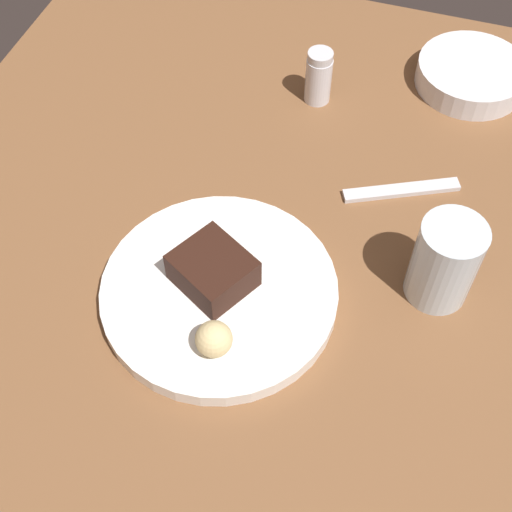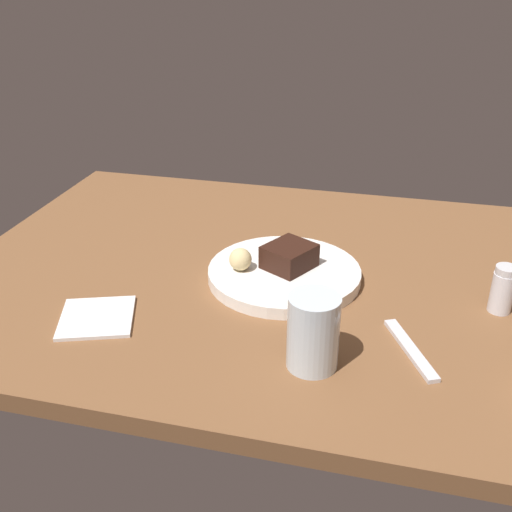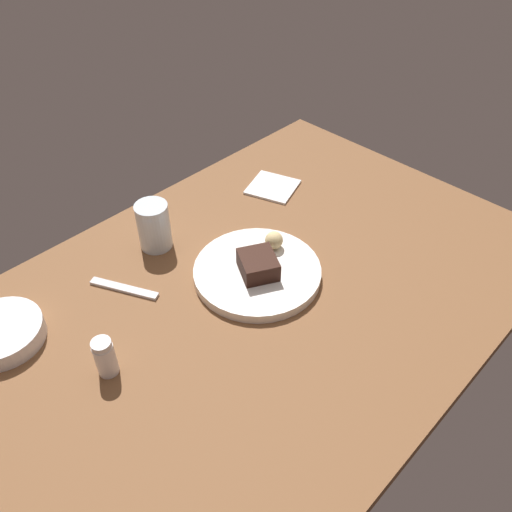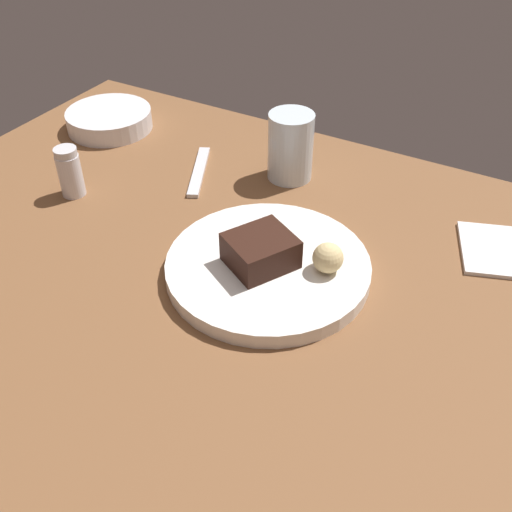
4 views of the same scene
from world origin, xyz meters
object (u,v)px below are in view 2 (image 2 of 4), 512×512
Objects in this scene: dessert_plate at (284,274)px; dessert_spoon at (410,349)px; folded_napkin at (97,318)px; chocolate_cake_slice at (290,256)px; water_glass at (313,332)px; bread_roll at (240,259)px; salt_shaker at (503,289)px.

dessert_spoon is at bearing 142.95° from dessert_plate.
dessert_spoon is 1.31× the size of folded_napkin.
chocolate_cake_slice is 0.53× the size of dessert_spoon.
water_glass is 0.73× the size of dessert_spoon.
water_glass reaches higher than dessert_plate.
chocolate_cake_slice is at bearing -71.66° from water_glass.
bread_roll is (7.36, 2.16, 3.03)cm from dessert_plate.
folded_napkin is at bearing 37.71° from chocolate_cake_slice.
dessert_plate is 3.33× the size of chocolate_cake_slice.
bread_roll is 0.34× the size of folded_napkin.
dessert_plate is at bearing -163.65° from bread_roll.
dessert_spoon is at bearing -154.09° from water_glass.
chocolate_cake_slice is 33.97cm from folded_napkin.
bread_roll is 0.26× the size of dessert_spoon.
bread_roll is at bearing 0.38° from salt_shaker.
dessert_plate is 3.30cm from chocolate_cake_slice.
dessert_plate is 35.78cm from salt_shaker.
chocolate_cake_slice is at bearing -155.39° from dessert_spoon.
water_glass is at bearing 108.34° from chocolate_cake_slice.
folded_napkin is at bearing -5.53° from water_glass.
salt_shaker is at bearing -163.78° from folded_napkin.
folded_napkin is at bearing 16.22° from salt_shaker.
water_glass is 15.75cm from dessert_spoon.
dessert_plate is 1.78× the size of dessert_spoon.
chocolate_cake_slice is 27.86cm from dessert_spoon.
dessert_plate is 2.44× the size of water_glass.
bread_roll is at bearing -142.29° from dessert_spoon.
dessert_spoon is at bearing 140.68° from chocolate_cake_slice.
salt_shaker reaches higher than chocolate_cake_slice.
chocolate_cake_slice is 35.02cm from salt_shaker.
dessert_spoon is (13.57, 14.77, -3.57)cm from salt_shaker.
water_glass is at bearing 38.28° from salt_shaker.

